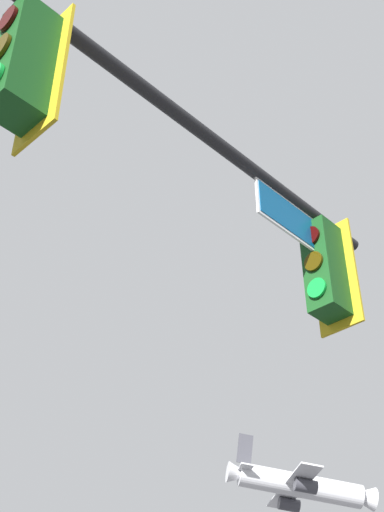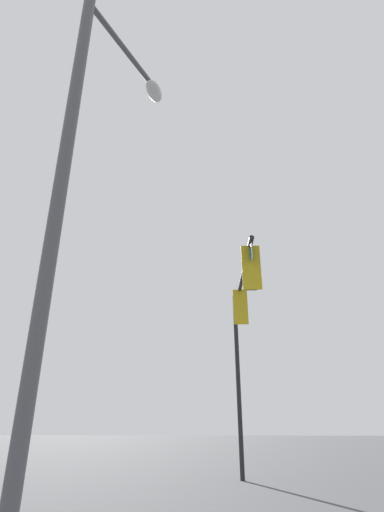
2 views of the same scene
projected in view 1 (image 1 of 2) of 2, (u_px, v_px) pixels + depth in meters
signal_pole_near at (71, 151)px, 5.27m from camera, size 6.89×1.59×7.07m
airplane at (302, 487)px, 88.19m from camera, size 18.21×16.45×9.08m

